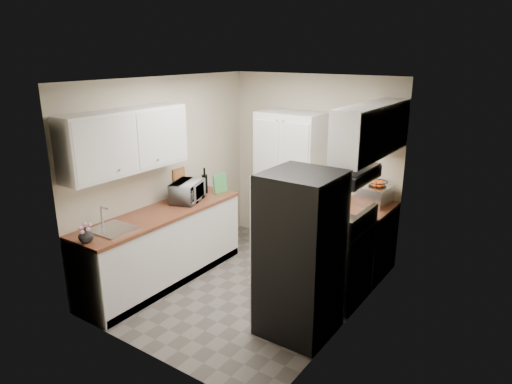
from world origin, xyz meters
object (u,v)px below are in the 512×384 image
electric_range (336,260)px  wine_bottle (205,182)px  refrigerator (300,255)px  toaster_oven (375,195)px  microwave (187,192)px  pantry_cabinet (290,183)px

electric_range → wine_bottle: size_ratio=3.52×
electric_range → refrigerator: size_ratio=0.66×
electric_range → toaster_oven: 1.09m
electric_range → refrigerator: 0.88m
microwave → refrigerator: bearing=-123.2°
microwave → toaster_oven: 2.41m
refrigerator → microwave: refrigerator is taller
electric_range → toaster_oven: bearing=85.2°
pantry_cabinet → refrigerator: 2.07m
electric_range → refrigerator: refrigerator is taller
microwave → wine_bottle: bearing=-11.7°
refrigerator → microwave: bearing=166.6°
pantry_cabinet → toaster_oven: 1.25m
wine_bottle → toaster_oven: size_ratio=0.77×
electric_range → refrigerator: (-0.03, -0.80, 0.37)m
electric_range → wine_bottle: (-2.03, 0.07, 0.60)m
pantry_cabinet → electric_range: pantry_cabinet is taller
wine_bottle → toaster_oven: wine_bottle is taller
pantry_cabinet → refrigerator: bearing=-56.5°
pantry_cabinet → wine_bottle: (-0.86, -0.85, 0.08)m
refrigerator → microwave: (-1.94, 0.46, 0.20)m
pantry_cabinet → wine_bottle: 1.21m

